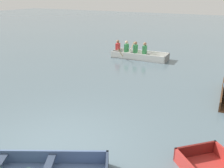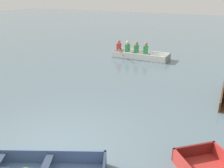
{
  "view_description": "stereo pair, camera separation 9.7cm",
  "coord_description": "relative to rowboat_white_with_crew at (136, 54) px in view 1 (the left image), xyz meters",
  "views": [
    {
      "loc": [
        3.52,
        -3.8,
        3.49
      ],
      "look_at": [
        -0.48,
        3.68,
        0.35
      ],
      "focal_mm": 40.0,
      "sensor_mm": 36.0,
      "label": 1
    },
    {
      "loc": [
        3.6,
        -3.75,
        3.49
      ],
      "look_at": [
        -0.48,
        3.68,
        0.35
      ],
      "focal_mm": 40.0,
      "sensor_mm": 36.0,
      "label": 2
    }
  ],
  "objects": [
    {
      "name": "ground_plane",
      "position": [
        1.76,
        -8.86,
        -0.24
      ],
      "size": [
        80.0,
        80.0,
        0.0
      ],
      "primitive_type": "plane",
      "color": "slate"
    },
    {
      "name": "rowboat_white_with_crew",
      "position": [
        0.0,
        0.0,
        0.0
      ],
      "size": [
        3.12,
        2.29,
        0.92
      ],
      "color": "white",
      "rests_on": "ground"
    }
  ]
}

